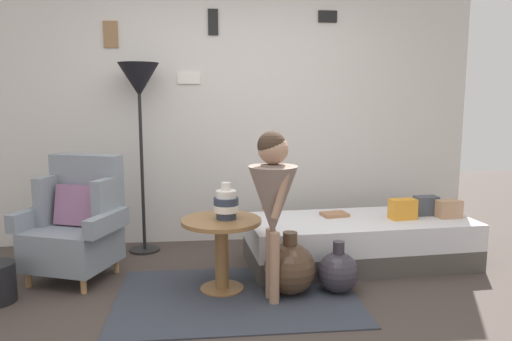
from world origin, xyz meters
TOP-DOWN VIEW (x-y plane):
  - ground_plane at (0.00, 0.00)m, footprint 12.00×12.00m
  - gallery_wall at (-0.00, 1.95)m, footprint 4.80×0.12m
  - rug at (-0.04, 0.46)m, footprint 1.72×1.17m
  - armchair at (-1.27, 1.02)m, footprint 0.88×0.78m
  - daybed at (1.06, 1.08)m, footprint 1.95×0.93m
  - pillow_head at (1.83, 1.03)m, footprint 0.21×0.14m
  - pillow_mid at (1.68, 1.15)m, footprint 0.20×0.13m
  - pillow_back at (1.42, 1.02)m, footprint 0.23×0.14m
  - side_table at (-0.14, 0.61)m, footprint 0.59×0.59m
  - vase_striped at (-0.11, 0.62)m, footprint 0.18×0.18m
  - floor_lamp at (-0.83, 1.63)m, footprint 0.36×0.36m
  - person_child at (0.20, 0.37)m, footprint 0.34×0.34m
  - book_on_daybed at (0.87, 1.18)m, footprint 0.25×0.20m
  - demijohn_near at (0.35, 0.49)m, footprint 0.38×0.38m
  - demijohn_far at (0.71, 0.48)m, footprint 0.30×0.30m

SIDE VIEW (x-z plane):
  - ground_plane at x=0.00m, z-range 0.00..0.00m
  - rug at x=-0.04m, z-range 0.00..0.01m
  - demijohn_far at x=0.71m, z-range -0.04..0.35m
  - demijohn_near at x=0.35m, z-range -0.04..0.43m
  - daybed at x=1.06m, z-range 0.00..0.40m
  - side_table at x=-0.14m, z-range 0.12..0.67m
  - book_on_daybed at x=0.87m, z-range 0.40..0.43m
  - armchair at x=-1.27m, z-range -0.05..0.92m
  - pillow_head at x=1.83m, z-range 0.40..0.55m
  - pillow_mid at x=1.68m, z-range 0.40..0.57m
  - pillow_back at x=1.42m, z-range 0.40..0.57m
  - vase_striped at x=-0.11m, z-range 0.52..0.79m
  - person_child at x=0.20m, z-range 0.18..1.38m
  - gallery_wall at x=0.00m, z-range 0.00..2.60m
  - floor_lamp at x=-0.83m, z-range 0.63..2.37m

